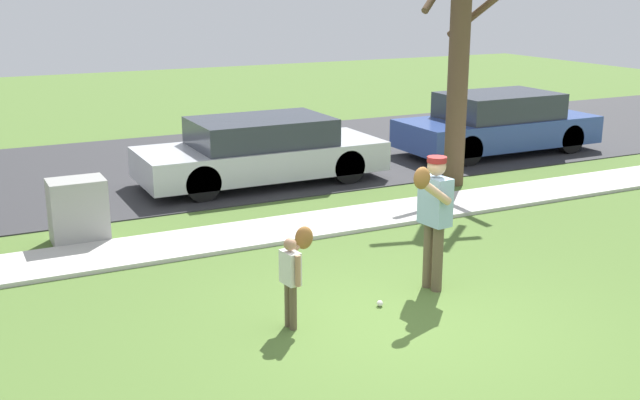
{
  "coord_description": "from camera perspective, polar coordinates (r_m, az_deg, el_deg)",
  "views": [
    {
      "loc": [
        -4.4,
        -6.8,
        3.64
      ],
      "look_at": [
        -0.17,
        1.71,
        1.0
      ],
      "focal_mm": 43.65,
      "sensor_mm": 36.0,
      "label": 1
    }
  ],
  "objects": [
    {
      "name": "street_tree_near",
      "position": [
        14.48,
        10.22,
        11.18
      ],
      "size": [
        1.84,
        1.88,
        4.88
      ],
      "color": "brown",
      "rests_on": "ground"
    },
    {
      "name": "sidewalk_strip",
      "position": [
        11.85,
        -3.31,
        -2.24
      ],
      "size": [
        36.0,
        1.2,
        0.06
      ],
      "primitive_type": "cube",
      "color": "beige",
      "rests_on": "ground"
    },
    {
      "name": "ground_plane",
      "position": [
        11.77,
        -3.11,
        -2.51
      ],
      "size": [
        48.0,
        48.0,
        0.0
      ],
      "primitive_type": "plane",
      "color": "#4C6B2D"
    },
    {
      "name": "parked_sedan_silver",
      "position": [
        14.69,
        -4.34,
        3.61
      ],
      "size": [
        4.6,
        1.8,
        1.23
      ],
      "color": "silver",
      "rests_on": "road_surface"
    },
    {
      "name": "road_surface",
      "position": [
        16.42,
        -10.21,
        2.5
      ],
      "size": [
        36.0,
        6.8,
        0.02
      ],
      "primitive_type": "cube",
      "color": "#2D2D30",
      "rests_on": "ground"
    },
    {
      "name": "person_child",
      "position": [
        8.46,
        -1.91,
        -4.84
      ],
      "size": [
        0.46,
        0.45,
        1.08
      ],
      "rotation": [
        0.0,
        0.0,
        0.13
      ],
      "color": "brown",
      "rests_on": "ground"
    },
    {
      "name": "parked_wagon_blue",
      "position": [
        17.77,
        12.91,
        5.48
      ],
      "size": [
        4.5,
        1.8,
        1.33
      ],
      "color": "#2D478C",
      "rests_on": "road_surface"
    },
    {
      "name": "utility_cabinet",
      "position": [
        11.83,
        -17.32,
        -0.75
      ],
      "size": [
        0.8,
        0.57,
        0.94
      ],
      "primitive_type": "cube",
      "color": "gray",
      "rests_on": "ground"
    },
    {
      "name": "person_adult",
      "position": [
        9.42,
        8.31,
        -0.61
      ],
      "size": [
        0.66,
        0.68,
        1.67
      ],
      "rotation": [
        0.0,
        0.0,
        -3.01
      ],
      "color": "brown",
      "rests_on": "ground"
    },
    {
      "name": "baseball",
      "position": [
        9.2,
        4.41,
        -7.57
      ],
      "size": [
        0.07,
        0.07,
        0.07
      ],
      "primitive_type": "sphere",
      "color": "white",
      "rests_on": "ground"
    }
  ]
}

